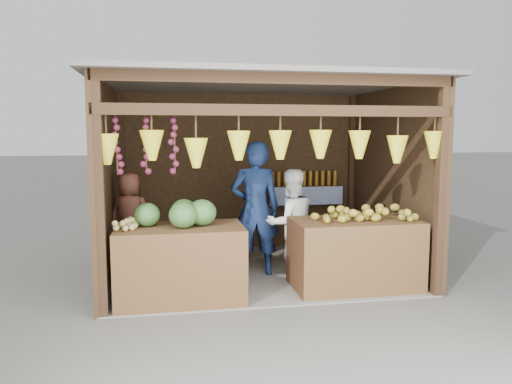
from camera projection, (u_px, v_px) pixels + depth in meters
ground at (257, 272)px, 7.08m from camera, size 80.00×80.00×0.00m
stall_structure at (255, 154)px, 6.84m from camera, size 4.30×3.30×2.66m
back_shelf at (304, 198)px, 8.42m from camera, size 1.25×0.32×1.32m
counter_left at (180, 264)px, 5.80m from camera, size 1.47×0.85×0.88m
counter_right at (354, 254)px, 6.26m from camera, size 1.55×0.85×0.88m
stool at (132, 268)px, 6.77m from camera, size 0.28×0.28×0.27m
man_standing at (255, 209)px, 6.79m from camera, size 0.72×0.51×1.85m
woman_standing at (291, 223)px, 6.77m from camera, size 0.80×0.66×1.48m
vendor_seated at (130, 216)px, 6.69m from camera, size 0.66×0.54×1.17m
melon_pile at (176, 212)px, 5.76m from camera, size 1.00×0.50×0.32m
tanfruit_pile at (126, 223)px, 5.58m from camera, size 0.34×0.40×0.13m
mango_pile at (364, 212)px, 6.15m from camera, size 1.40×0.64×0.22m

